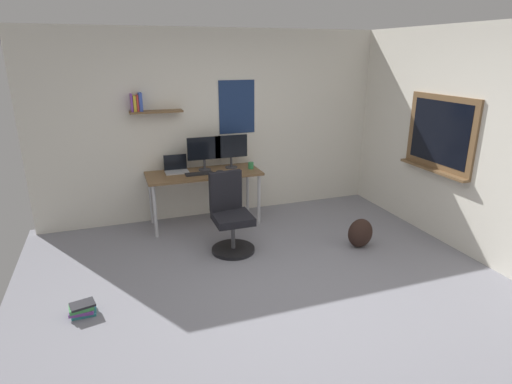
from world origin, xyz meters
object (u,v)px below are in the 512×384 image
at_px(laptop, 176,168).
at_px(keyboard, 199,174).
at_px(backpack, 360,233).
at_px(book_stack_on_floor, 82,309).
at_px(monitor_primary, 204,151).
at_px(office_chair, 231,218).
at_px(coffee_mug, 251,165).
at_px(computer_mouse, 220,171).
at_px(monitor_secondary, 231,149).
at_px(desk, 204,177).

bearing_deg(laptop, keyboard, -40.17).
distance_m(backpack, book_stack_on_floor, 3.20).
distance_m(laptop, monitor_primary, 0.44).
bearing_deg(office_chair, keyboard, 102.35).
bearing_deg(coffee_mug, office_chair, -122.30).
height_order(computer_mouse, backpack, computer_mouse).
bearing_deg(monitor_secondary, keyboard, -160.32).
distance_m(office_chair, coffee_mug, 1.11).
distance_m(computer_mouse, backpack, 2.01).
bearing_deg(office_chair, laptop, 113.01).
bearing_deg(keyboard, computer_mouse, -0.00).
distance_m(office_chair, book_stack_on_floor, 1.90).
distance_m(monitor_primary, book_stack_on_floor, 2.63).
bearing_deg(book_stack_on_floor, desk, 48.53).
height_order(keyboard, computer_mouse, computer_mouse).
height_order(monitor_secondary, book_stack_on_floor, monitor_secondary).
relative_size(monitor_primary, backpack, 1.27).
height_order(laptop, book_stack_on_floor, laptop).
bearing_deg(backpack, monitor_primary, 136.82).
relative_size(computer_mouse, coffee_mug, 1.13).
bearing_deg(computer_mouse, desk, 159.06).
relative_size(monitor_primary, coffee_mug, 5.04).
bearing_deg(desk, book_stack_on_floor, -131.47).
bearing_deg(laptop, book_stack_on_floor, -122.39).
bearing_deg(backpack, coffee_mug, 125.11).
bearing_deg(backpack, laptop, 142.05).
distance_m(laptop, backpack, 2.56).
relative_size(office_chair, keyboard, 2.57).
bearing_deg(laptop, computer_mouse, -22.44).
bearing_deg(monitor_primary, coffee_mug, -11.54).
relative_size(desk, keyboard, 4.14).
bearing_deg(monitor_primary, monitor_secondary, 0.00).
height_order(office_chair, keyboard, office_chair).
xyz_separation_m(monitor_secondary, computer_mouse, (-0.22, -0.18, -0.25)).
xyz_separation_m(laptop, keyboard, (0.27, -0.23, -0.04)).
bearing_deg(coffee_mug, laptop, 170.10).
xyz_separation_m(monitor_primary, backpack, (1.58, -1.48, -0.83)).
height_order(office_chair, computer_mouse, office_chair).
relative_size(laptop, keyboard, 0.84).
bearing_deg(monitor_primary, office_chair, -86.16).
xyz_separation_m(office_chair, backpack, (1.51, -0.47, -0.23)).
distance_m(computer_mouse, coffee_mug, 0.47).
bearing_deg(monitor_secondary, coffee_mug, -27.64).
bearing_deg(computer_mouse, monitor_secondary, 39.25).
relative_size(desk, monitor_secondary, 3.30).
distance_m(office_chair, monitor_primary, 1.18).
xyz_separation_m(desk, laptop, (-0.34, 0.15, 0.13)).
distance_m(desk, backpack, 2.18).
height_order(office_chair, monitor_secondary, monitor_secondary).
bearing_deg(book_stack_on_floor, keyboard, 48.68).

